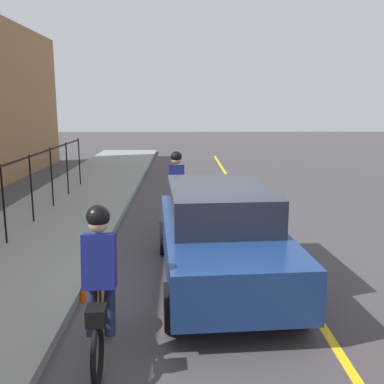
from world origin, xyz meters
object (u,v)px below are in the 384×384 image
Objects in this scene: cyclist_lead at (177,190)px; parked_sedan_rear at (220,233)px; cyclist_follow at (101,285)px; traffic_cone_far at (89,282)px.

parked_sedan_rear is at bearing -169.99° from cyclist_lead.
cyclist_follow reaches higher than traffic_cone_far.
cyclist_follow is at bearing 168.96° from cyclist_lead.
cyclist_follow is 3.56× the size of traffic_cone_far.
cyclist_lead and cyclist_follow have the same top height.
cyclist_follow is (-5.50, 0.78, 0.00)m from cyclist_lead.
cyclist_lead is 4.11m from traffic_cone_far.
cyclist_lead is 3.32m from parked_sedan_rear.
traffic_cone_far is at bearing -76.73° from parked_sedan_rear.
traffic_cone_far is (1.64, 0.49, -0.65)m from cyclist_follow.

